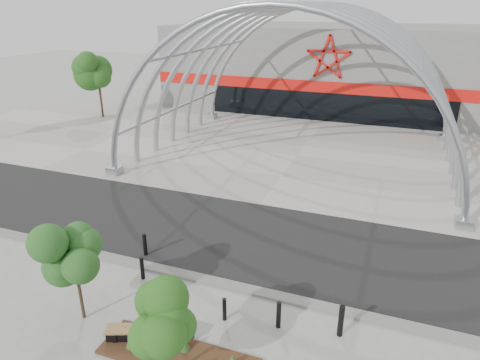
{
  "coord_description": "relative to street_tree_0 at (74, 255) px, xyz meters",
  "views": [
    {
      "loc": [
        6.33,
        -12.8,
        10.03
      ],
      "look_at": [
        0.0,
        4.0,
        2.6
      ],
      "focal_mm": 32.0,
      "sensor_mm": 36.0,
      "label": 1
    }
  ],
  "objects": [
    {
      "name": "arena_building",
      "position": [
        2.87,
        37.09,
        1.48
      ],
      "size": [
        34.0,
        15.24,
        8.0
      ],
      "color": "slate",
      "rests_on": "ground"
    },
    {
      "name": "planting_bed",
      "position": [
        3.83,
        -0.44,
        -2.38
      ],
      "size": [
        4.98,
        1.55,
        0.53
      ],
      "color": "#372116",
      "rests_on": "ground"
    },
    {
      "name": "bg_tree_0",
      "position": [
        -17.13,
        23.64,
        2.13
      ],
      "size": [
        3.0,
        3.0,
        6.45
      ],
      "color": "black",
      "rests_on": "ground"
    },
    {
      "name": "bollard_0",
      "position": [
        -0.16,
        4.17,
        -1.99
      ],
      "size": [
        0.16,
        0.16,
        1.03
      ],
      "primitive_type": "cylinder",
      "color": "black",
      "rests_on": "ground"
    },
    {
      "name": "bollard_1",
      "position": [
        0.67,
        2.66,
        -2.03
      ],
      "size": [
        0.15,
        0.15,
        0.96
      ],
      "primitive_type": "cylinder",
      "color": "black",
      "rests_on": "ground"
    },
    {
      "name": "forecourt",
      "position": [
        2.87,
        19.14,
        -2.49
      ],
      "size": [
        60.0,
        17.0,
        0.04
      ],
      "primitive_type": "cube",
      "color": "#A19B91",
      "rests_on": "ground"
    },
    {
      "name": "street_tree_0",
      "position": [
        0.0,
        0.0,
        0.0
      ],
      "size": [
        1.53,
        1.53,
        3.49
      ],
      "color": "black",
      "rests_on": "ground"
    },
    {
      "name": "vault_canopy",
      "position": [
        2.87,
        19.14,
        -2.49
      ],
      "size": [
        20.8,
        15.8,
        20.36
      ],
      "color": "#A0A5AA",
      "rests_on": "ground"
    },
    {
      "name": "bollard_3",
      "position": [
        6.4,
        1.91,
        -2.01
      ],
      "size": [
        0.16,
        0.16,
        1.0
      ],
      "primitive_type": "cylinder",
      "color": "black",
      "rests_on": "ground"
    },
    {
      "name": "bench_0",
      "position": [
        2.47,
        -0.2,
        -2.28
      ],
      "size": [
        2.29,
        1.29,
        0.48
      ],
      "color": "black",
      "rests_on": "ground"
    },
    {
      "name": "kerb",
      "position": [
        2.87,
        3.39,
        -2.45
      ],
      "size": [
        60.0,
        0.5,
        0.12
      ],
      "primitive_type": "cube",
      "color": "slate",
      "rests_on": "ground"
    },
    {
      "name": "bench_1",
      "position": [
        3.0,
        0.36,
        -2.31
      ],
      "size": [
        1.99,
        0.48,
        0.41
      ],
      "color": "black",
      "rests_on": "ground"
    },
    {
      "name": "street_tree_1",
      "position": [
        3.98,
        -1.34,
        -0.23
      ],
      "size": [
        1.34,
        1.34,
        3.17
      ],
      "color": "black",
      "rests_on": "ground"
    },
    {
      "name": "bollard_4",
      "position": [
        8.38,
        2.25,
        -1.94
      ],
      "size": [
        0.18,
        0.18,
        1.15
      ],
      "primitive_type": "cylinder",
      "color": "black",
      "rests_on": "ground"
    },
    {
      "name": "ground",
      "position": [
        2.87,
        3.64,
        -2.51
      ],
      "size": [
        140.0,
        140.0,
        0.0
      ],
      "primitive_type": "plane",
      "color": "gray",
      "rests_on": "ground"
    },
    {
      "name": "road",
      "position": [
        2.87,
        7.14,
        -2.5
      ],
      "size": [
        140.0,
        7.0,
        0.02
      ],
      "primitive_type": "cube",
      "color": "black",
      "rests_on": "ground"
    },
    {
      "name": "bollard_2",
      "position": [
        4.58,
        1.61,
        -2.08
      ],
      "size": [
        0.14,
        0.14,
        0.87
      ],
      "primitive_type": "cylinder",
      "color": "black",
      "rests_on": "ground"
    }
  ]
}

